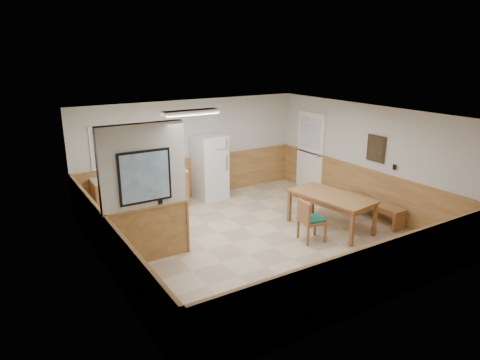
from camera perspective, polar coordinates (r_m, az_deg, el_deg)
ground at (r=8.83m, az=2.34°, el=-7.54°), size 6.00×6.00×0.00m
ceiling at (r=8.13m, az=2.56°, el=8.72°), size 6.00×6.00×0.02m
back_wall at (r=10.93m, az=-6.40°, el=4.09°), size 6.00×0.02×2.50m
right_wall at (r=10.32m, az=16.40°, el=2.75°), size 0.02×6.00×2.50m
left_wall at (r=7.24m, az=-17.70°, el=-3.34°), size 0.02×6.00×2.50m
wainscot_back at (r=11.10m, az=-6.23°, el=0.30°), size 6.00×0.04×1.00m
wainscot_right at (r=10.51m, az=15.99°, el=-1.23°), size 0.04×6.00×1.00m
wainscot_left at (r=7.52m, az=-17.04°, el=-8.68°), size 0.04×6.00×1.00m
partition_wall at (r=7.61m, az=-12.60°, el=-2.08°), size 1.50×0.20×2.50m
kitchen_counter at (r=10.41m, az=-11.52°, el=-1.31°), size 2.20×0.61×1.00m
exterior_door at (r=11.66m, az=9.33°, el=3.79°), size 0.07×1.02×2.15m
kitchen_window at (r=10.15m, az=-17.19°, el=4.18°), size 0.80×0.04×1.00m
wall_painting at (r=10.04m, az=17.67°, el=4.01°), size 0.04×0.50×0.60m
fluorescent_fixture at (r=8.86m, az=-6.59°, el=8.96°), size 1.20×0.30×0.09m
refrigerator at (r=10.84m, az=-4.03°, el=1.70°), size 0.76×0.74×1.64m
dining_table at (r=9.19m, az=12.07°, el=-2.50°), size 1.13×1.89×0.75m
dining_bench at (r=10.02m, az=17.06°, el=-3.16°), size 0.36×1.65×0.45m
dining_chair at (r=8.55m, az=9.09°, el=-5.02°), size 0.69×0.53×0.85m
fire_extinguisher at (r=10.44m, az=-8.19°, el=2.52°), size 0.14×0.14×0.43m
soap_bottle at (r=9.97m, az=-16.36°, el=0.83°), size 0.09×0.09×0.22m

